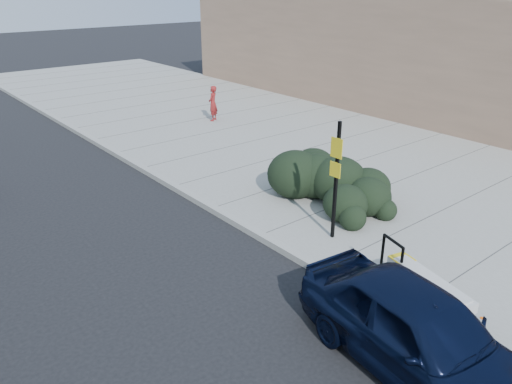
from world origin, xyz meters
TOP-DOWN VIEW (x-y plane):
  - ground at (0.00, 0.00)m, footprint 120.00×120.00m
  - sidewalk_near at (5.60, 5.00)m, footprint 11.20×50.00m
  - curb_near at (0.00, 5.00)m, footprint 0.22×50.00m
  - bench at (0.60, -2.09)m, footprint 0.87×1.97m
  - bike_rack at (0.69, -1.18)m, footprint 0.23×0.63m
  - sign_post at (1.19, 0.85)m, footprint 0.10×0.33m
  - hedge at (2.80, 2.50)m, footprint 1.94×3.86m
  - sedan_navy at (-0.92, -2.87)m, footprint 2.28×4.54m
  - pedestrian at (5.13, 11.40)m, footprint 0.65×0.61m

SIDE VIEW (x-z plane):
  - ground at x=0.00m, z-range 0.00..0.00m
  - sidewalk_near at x=5.60m, z-range 0.00..0.15m
  - curb_near at x=0.00m, z-range 0.00..0.17m
  - bench at x=0.60m, z-range 0.32..0.91m
  - bike_rack at x=0.69m, z-range 0.25..1.20m
  - sedan_navy at x=-0.92m, z-range 0.00..1.48m
  - hedge at x=2.80m, z-range 0.15..1.59m
  - pedestrian at x=5.13m, z-range 0.15..1.65m
  - sign_post at x=1.19m, z-range 0.33..3.16m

